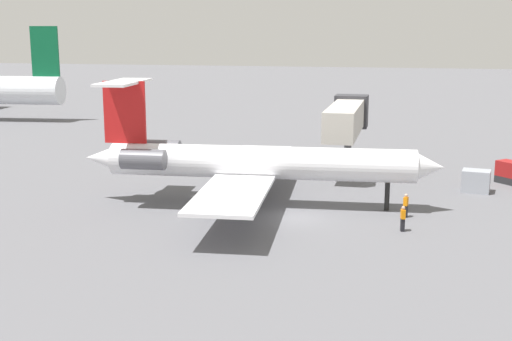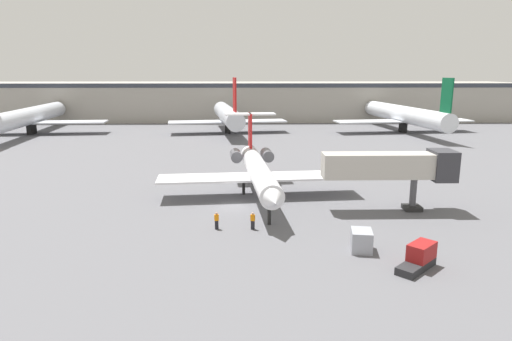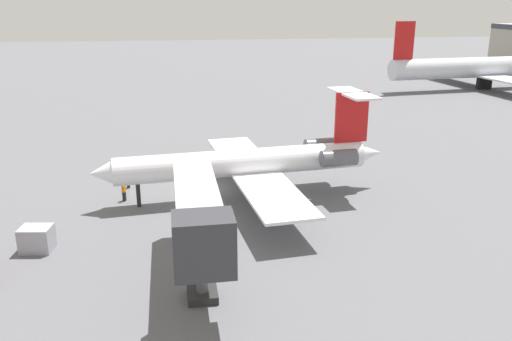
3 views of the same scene
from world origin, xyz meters
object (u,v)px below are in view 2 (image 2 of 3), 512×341
ground_crew_loader (253,221)px  parked_airliner_west_end (30,116)px  jet_bridge (398,166)px  parked_airliner_west_mid (228,115)px  baggage_tug_lead (419,258)px  cargo_container_uld (361,241)px  parked_airliner_centre (404,115)px  ground_crew_marshaller (217,220)px  regional_jet (258,169)px

ground_crew_loader → parked_airliner_west_end: parked_airliner_west_end is taller
jet_bridge → parked_airliner_west_mid: 65.75m
jet_bridge → baggage_tug_lead: jet_bridge is taller
jet_bridge → cargo_container_uld: (-6.47, -11.11, -3.94)m
jet_bridge → parked_airliner_centre: (22.63, 62.90, -0.52)m
cargo_container_uld → parked_airliner_west_end: 94.65m
cargo_container_uld → parked_airliner_west_mid: 74.98m
ground_crew_marshaller → cargo_container_uld: cargo_container_uld is taller
baggage_tug_lead → cargo_container_uld: baggage_tug_lead is taller
jet_bridge → parked_airliner_west_end: size_ratio=0.34×
regional_jet → parked_airliner_west_end: (-52.56, 55.45, 0.93)m
regional_jet → parked_airliner_west_end: parked_airliner_west_end is taller
ground_crew_loader → parked_airliner_west_mid: (-5.05, 68.16, 3.48)m
ground_crew_marshaller → baggage_tug_lead: size_ratio=0.44×
ground_crew_marshaller → parked_airliner_west_mid: size_ratio=0.05×
parked_airliner_west_end → baggage_tug_lead: bearing=-49.7°
ground_crew_loader → baggage_tug_lead: (12.55, -8.86, -0.02)m
regional_jet → parked_airliner_west_end: 76.41m
ground_crew_loader → jet_bridge: bearing=20.2°
cargo_container_uld → jet_bridge: bearing=59.8°
parked_airliner_centre → baggage_tug_lead: bearing=-108.3°
ground_crew_marshaller → parked_airliner_centre: size_ratio=0.04×
regional_jet → cargo_container_uld: (8.25, -17.00, -2.46)m
ground_crew_loader → parked_airliner_centre: bearing=61.0°
ground_crew_marshaller → ground_crew_loader: (3.44, -0.14, 0.00)m
regional_jet → parked_airliner_centre: (37.34, 57.01, 0.96)m
ground_crew_marshaller → jet_bridge: bearing=16.4°
ground_crew_marshaller → cargo_container_uld: bearing=-24.0°
baggage_tug_lead → cargo_container_uld: size_ratio=1.61×
cargo_container_uld → parked_airliner_centre: bearing=68.5°
regional_jet → ground_crew_loader: size_ratio=15.79×
regional_jet → ground_crew_loader: regional_jet is taller
regional_jet → parked_airliner_west_end: bearing=133.5°
regional_jet → parked_airliner_centre: size_ratio=0.66×
ground_crew_marshaller → baggage_tug_lead: baggage_tug_lead is taller
regional_jet → ground_crew_loader: 11.87m
regional_jet → ground_crew_marshaller: regional_jet is taller
ground_crew_loader → cargo_container_uld: cargo_container_uld is taller
regional_jet → parked_airliner_west_mid: bearing=95.9°
regional_jet → baggage_tug_lead: (11.80, -20.44, -2.51)m
parked_airliner_west_mid → parked_airliner_centre: bearing=0.6°
jet_bridge → baggage_tug_lead: (-2.92, -14.56, -4.00)m
regional_jet → ground_crew_loader: (-0.75, -11.59, -2.49)m
baggage_tug_lead → cargo_container_uld: bearing=135.9°
regional_jet → cargo_container_uld: size_ratio=11.14×
jet_bridge → baggage_tug_lead: 15.38m
jet_bridge → cargo_container_uld: size_ratio=5.83×
regional_jet → parked_airliner_centre: parked_airliner_centre is taller
parked_airliner_west_end → parked_airliner_centre: size_ratio=1.02×
jet_bridge → parked_airliner_centre: bearing=70.2°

